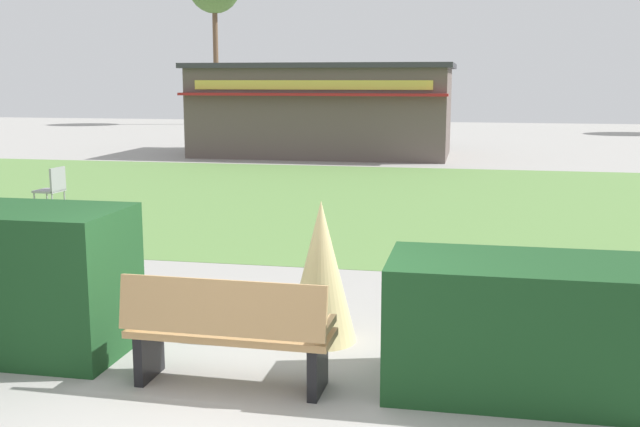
% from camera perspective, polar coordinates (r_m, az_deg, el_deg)
% --- Properties ---
extents(ground_plane, '(80.00, 80.00, 0.00)m').
position_cam_1_polar(ground_plane, '(6.22, -5.04, -13.82)').
color(ground_plane, '#999691').
extents(lawn_patch, '(36.00, 12.00, 0.01)m').
position_cam_1_polar(lawn_patch, '(16.08, 5.36, 0.99)').
color(lawn_patch, '#5B8442').
rests_on(lawn_patch, ground_plane).
extents(park_bench, '(1.71, 0.56, 0.95)m').
position_cam_1_polar(park_bench, '(6.34, -6.83, -8.69)').
color(park_bench, tan).
rests_on(park_bench, ground_plane).
extents(hedge_left, '(2.15, 1.10, 1.34)m').
position_cam_1_polar(hedge_left, '(7.67, -21.93, -4.57)').
color(hedge_left, '#19421E').
rests_on(hedge_left, ground_plane).
extents(hedge_right, '(2.28, 1.10, 1.08)m').
position_cam_1_polar(hedge_right, '(6.45, 15.33, -8.12)').
color(hedge_right, '#19421E').
rests_on(hedge_right, ground_plane).
extents(ornamental_grass_behind_left, '(0.69, 0.69, 1.37)m').
position_cam_1_polar(ornamental_grass_behind_left, '(7.37, 0.08, -4.30)').
color(ornamental_grass_behind_left, '#D1BC7F').
rests_on(ornamental_grass_behind_left, ground_plane).
extents(ornamental_grass_behind_right, '(0.55, 0.55, 0.91)m').
position_cam_1_polar(ornamental_grass_behind_right, '(8.21, -13.75, -4.76)').
color(ornamental_grass_behind_right, '#D1BC7F').
rests_on(ornamental_grass_behind_right, ground_plane).
extents(food_kiosk, '(8.45, 4.68, 2.97)m').
position_cam_1_polar(food_kiosk, '(25.59, 0.28, 7.72)').
color(food_kiosk, '#594C47').
rests_on(food_kiosk, ground_plane).
extents(cafe_chair_west, '(0.47, 0.47, 0.89)m').
position_cam_1_polar(cafe_chair_west, '(15.06, -19.16, 1.88)').
color(cafe_chair_west, gray).
rests_on(cafe_chair_west, ground_plane).
extents(parked_car_west_slot, '(4.33, 2.31, 1.20)m').
position_cam_1_polar(parked_car_west_slot, '(33.45, 3.96, 6.76)').
color(parked_car_west_slot, '#B7BABF').
rests_on(parked_car_west_slot, ground_plane).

